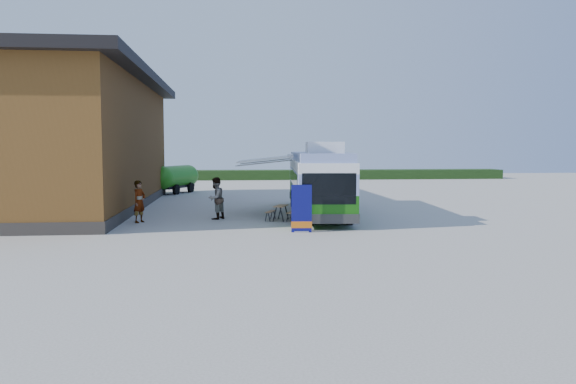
{
  "coord_description": "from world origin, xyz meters",
  "views": [
    {
      "loc": [
        -1.55,
        -22.14,
        3.34
      ],
      "look_at": [
        0.92,
        2.56,
        1.4
      ],
      "focal_mm": 35.0,
      "sensor_mm": 36.0,
      "label": 1
    }
  ],
  "objects": [
    {
      "name": "person_a",
      "position": [
        -5.7,
        3.47,
        0.95
      ],
      "size": [
        0.74,
        0.83,
        1.9
      ],
      "primitive_type": "imported",
      "rotation": [
        0.0,
        0.0,
        1.04
      ],
      "color": "#999999",
      "rests_on": "ground"
    },
    {
      "name": "person_b",
      "position": [
        -2.32,
        4.3,
        0.99
      ],
      "size": [
        1.16,
        1.22,
        1.98
      ],
      "primitive_type": "imported",
      "rotation": [
        0.0,
        0.0,
        -2.17
      ],
      "color": "#999999",
      "rests_on": "ground"
    },
    {
      "name": "slurry_tanker",
      "position": [
        -5.7,
        20.04,
        1.19
      ],
      "size": [
        3.13,
        5.19,
        2.06
      ],
      "rotation": [
        0.0,
        0.0,
        -0.42
      ],
      "color": "#278418",
      "rests_on": "ground"
    },
    {
      "name": "banner",
      "position": [
        1.19,
        -0.19,
        0.78
      ],
      "size": [
        0.83,
        0.22,
        1.9
      ],
      "rotation": [
        0.0,
        0.0,
        -0.07
      ],
      "color": "#0C0D5C",
      "rests_on": "ground"
    },
    {
      "name": "bus",
      "position": [
        2.76,
        5.84,
        1.73
      ],
      "size": [
        3.34,
        11.91,
        3.61
      ],
      "rotation": [
        0.0,
        0.0,
        -0.07
      ],
      "color": "#196C12",
      "rests_on": "ground"
    },
    {
      "name": "barn",
      "position": [
        -10.5,
        10.0,
        3.59
      ],
      "size": [
        9.6,
        21.2,
        7.5
      ],
      "color": "brown",
      "rests_on": "ground"
    },
    {
      "name": "ground",
      "position": [
        0.0,
        0.0,
        0.0
      ],
      "size": [
        100.0,
        100.0,
        0.0
      ],
      "primitive_type": "plane",
      "color": "#BCB7AD",
      "rests_on": "ground"
    },
    {
      "name": "picnic_table",
      "position": [
        0.69,
        3.52,
        0.53
      ],
      "size": [
        1.53,
        1.45,
        0.71
      ],
      "rotation": [
        0.0,
        0.0,
        -0.34
      ],
      "color": "#AD8051",
      "rests_on": "ground"
    },
    {
      "name": "awning",
      "position": [
        0.28,
        6.1,
        2.63
      ],
      "size": [
        3.0,
        4.48,
        0.53
      ],
      "rotation": [
        0.0,
        0.0,
        -0.07
      ],
      "color": "white",
      "rests_on": "ground"
    },
    {
      "name": "hedge",
      "position": [
        8.0,
        38.0,
        0.5
      ],
      "size": [
        40.0,
        3.0,
        1.0
      ],
      "primitive_type": "cube",
      "color": "#264419",
      "rests_on": "ground"
    }
  ]
}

